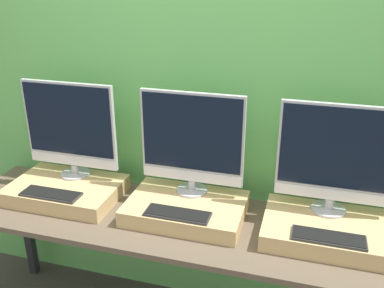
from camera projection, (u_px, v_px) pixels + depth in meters
wall_back at (203, 102)px, 2.32m from camera, size 8.00×0.04×2.60m
workbench at (183, 232)px, 2.20m from camera, size 2.47×0.62×0.78m
wooden_riser_left at (66, 190)px, 2.38m from camera, size 0.60×0.41×0.09m
monitor_left at (70, 128)px, 2.35m from camera, size 0.54×0.16×0.55m
keyboard_left at (51, 194)px, 2.24m from camera, size 0.32×0.11×0.01m
wooden_riser_center at (186, 208)px, 2.20m from camera, size 0.60×0.41×0.09m
monitor_center at (192, 141)px, 2.17m from camera, size 0.54×0.16×0.55m
keyboard_center at (178, 214)px, 2.06m from camera, size 0.32×0.11×0.01m
wooden_riser_right at (327, 230)px, 2.02m from camera, size 0.60×0.41×0.09m
monitor_right at (336, 157)px, 1.99m from camera, size 0.54×0.16×0.55m
keyboard_right at (329, 237)px, 1.88m from camera, size 0.32×0.11×0.01m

